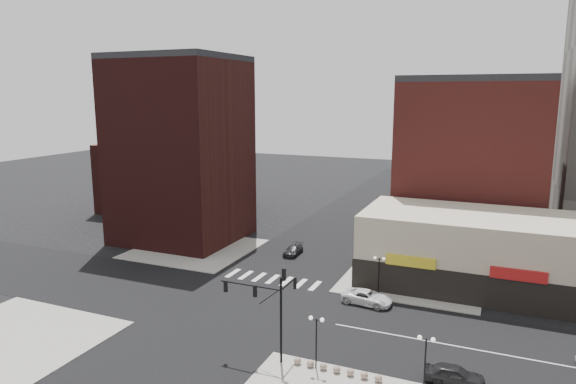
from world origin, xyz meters
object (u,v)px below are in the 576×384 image
at_px(street_lamp_ne, 379,266).
at_px(dark_sedan_east, 454,375).
at_px(dark_sedan_north, 293,250).
at_px(white_suv, 367,297).
at_px(street_lamp_se_b, 426,350).
at_px(street_lamp_se_a, 316,329).
at_px(traffic_signal, 272,300).

bearing_deg(street_lamp_ne, dark_sedan_east, -57.59).
bearing_deg(dark_sedan_north, street_lamp_ne, -37.79).
relative_size(white_suv, dark_sedan_east, 1.19).
bearing_deg(white_suv, street_lamp_se_b, -145.36).
xyz_separation_m(street_lamp_se_a, street_lamp_se_b, (8.00, 0.00, 0.00)).
bearing_deg(street_lamp_se_a, traffic_signal, 177.43).
relative_size(dark_sedan_east, dark_sedan_north, 1.00).
bearing_deg(street_lamp_se_b, dark_sedan_east, 48.39).
height_order(traffic_signal, white_suv, traffic_signal).
distance_m(street_lamp_se_a, street_lamp_se_b, 8.00).
bearing_deg(dark_sedan_east, white_suv, 35.74).
relative_size(traffic_signal, white_suv, 1.56).
distance_m(white_suv, dark_sedan_east, 14.91).
bearing_deg(traffic_signal, dark_sedan_north, 108.90).
relative_size(street_lamp_se_a, dark_sedan_east, 0.99).
xyz_separation_m(traffic_signal, street_lamp_se_a, (3.76, -0.17, -1.67)).
xyz_separation_m(street_lamp_se_b, white_suv, (-7.57, 13.64, -2.60)).
distance_m(traffic_signal, street_lamp_ne, 16.62).
bearing_deg(street_lamp_se_b, white_suv, 119.02).
bearing_deg(street_lamp_se_a, street_lamp_ne, 86.42).
height_order(street_lamp_se_b, dark_sedan_north, street_lamp_se_b).
height_order(street_lamp_se_a, white_suv, street_lamp_se_a).
height_order(traffic_signal, dark_sedan_north, traffic_signal).
distance_m(street_lamp_se_a, dark_sedan_east, 10.38).
bearing_deg(white_suv, street_lamp_ne, -7.92).
bearing_deg(white_suv, traffic_signal, 168.31).
xyz_separation_m(street_lamp_se_b, street_lamp_ne, (-7.00, 16.00, 0.00)).
bearing_deg(traffic_signal, dark_sedan_east, 7.97).
height_order(street_lamp_ne, dark_sedan_east, street_lamp_ne).
distance_m(traffic_signal, white_suv, 14.74).
xyz_separation_m(street_lamp_se_b, dark_sedan_east, (1.84, 2.07, -2.58)).
height_order(street_lamp_se_b, street_lamp_ne, same).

